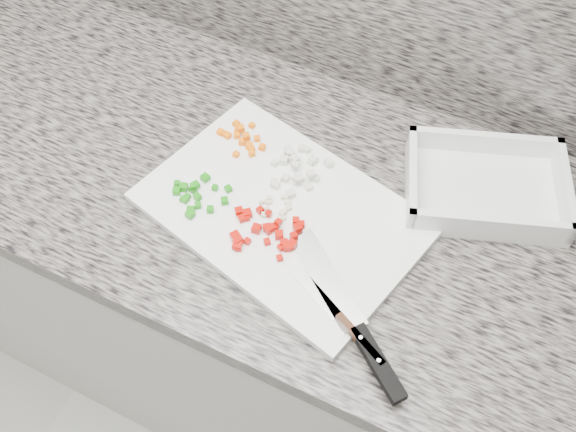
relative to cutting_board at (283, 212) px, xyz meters
name	(u,v)px	position (x,y,z in m)	size (l,w,h in m)	color
cabinet	(256,294)	(-0.10, 0.06, -0.48)	(3.92, 0.62, 0.86)	silver
countertop	(246,178)	(-0.10, 0.06, -0.03)	(3.96, 0.64, 0.04)	slate
cutting_board	(283,212)	(0.00, 0.00, 0.00)	(0.46, 0.30, 0.02)	white
carrot_pile	(242,138)	(-0.14, 0.11, 0.01)	(0.10, 0.08, 0.02)	#FF6D05
onion_pile	(297,167)	(-0.01, 0.09, 0.02)	(0.10, 0.12, 0.02)	beige
green_pepper_pile	(196,195)	(-0.14, -0.04, 0.01)	(0.11, 0.09, 0.02)	#16800B
red_pepper_pile	(264,231)	(-0.01, -0.06, 0.01)	(0.12, 0.10, 0.02)	#B90C02
garlic_pile	(279,205)	(-0.01, 0.00, 0.01)	(0.06, 0.06, 0.01)	beige
chef_knife	(359,332)	(0.20, -0.15, 0.01)	(0.27, 0.22, 0.02)	silver
paring_knife	(349,328)	(0.19, -0.15, 0.01)	(0.18, 0.10, 0.02)	silver
tray	(485,188)	(0.29, 0.19, 0.01)	(0.32, 0.27, 0.06)	silver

